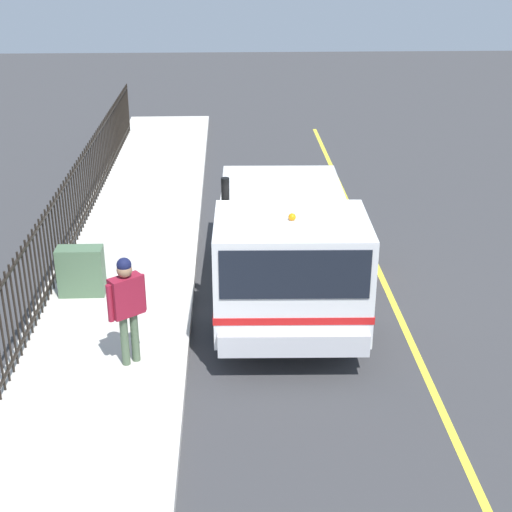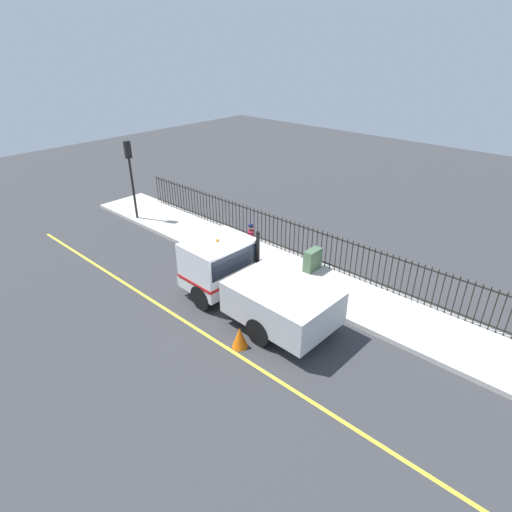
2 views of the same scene
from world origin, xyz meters
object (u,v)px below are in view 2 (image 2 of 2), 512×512
object	(u,v)px
worker_standing	(251,238)
traffic_cone	(240,337)
utility_cabinet	(313,260)
traffic_light_near	(130,165)
work_truck	(245,279)

from	to	relation	value
worker_standing	traffic_cone	xyz separation A→B (m)	(-4.24, -3.44, -0.89)
worker_standing	utility_cabinet	bearing A→B (deg)	78.81
worker_standing	traffic_light_near	distance (m)	8.14
worker_standing	traffic_light_near	bearing A→B (deg)	-123.45
worker_standing	traffic_light_near	size ratio (longest dim) A/B	0.43
traffic_light_near	utility_cabinet	distance (m)	10.74
traffic_light_near	traffic_cone	world-z (taller)	traffic_light_near
worker_standing	utility_cabinet	xyz separation A→B (m)	(1.17, -2.41, -0.63)
work_truck	traffic_cone	size ratio (longest dim) A/B	8.20
work_truck	traffic_light_near	xyz separation A→B (m)	(2.06, 10.02, 1.84)
worker_standing	traffic_cone	distance (m)	5.54
utility_cabinet	traffic_light_near	bearing A→B (deg)	99.22
worker_standing	traffic_cone	world-z (taller)	worker_standing
utility_cabinet	work_truck	bearing A→B (deg)	175.39
work_truck	traffic_cone	bearing A→B (deg)	-140.07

